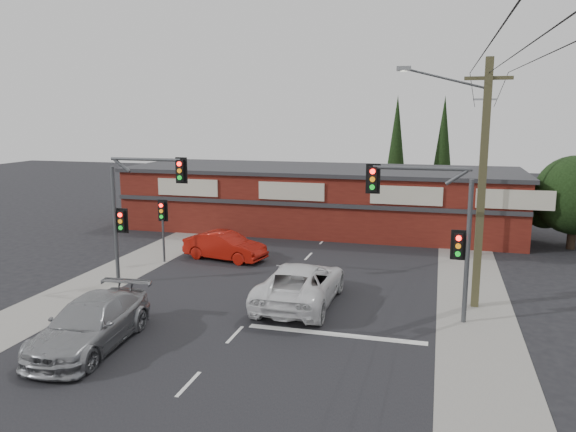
% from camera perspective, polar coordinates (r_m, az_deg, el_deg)
% --- Properties ---
extents(ground, '(120.00, 120.00, 0.00)m').
position_cam_1_polar(ground, '(22.92, -3.22, -9.70)').
color(ground, black).
rests_on(ground, ground).
extents(road_strip, '(14.00, 70.00, 0.01)m').
position_cam_1_polar(road_strip, '(27.46, 0.09, -6.24)').
color(road_strip, black).
rests_on(road_strip, ground).
extents(verge_left, '(3.00, 70.00, 0.02)m').
position_cam_1_polar(verge_left, '(30.71, -15.47, -4.81)').
color(verge_left, gray).
rests_on(verge_left, ground).
extents(verge_right, '(3.00, 70.00, 0.02)m').
position_cam_1_polar(verge_right, '(26.64, 18.18, -7.29)').
color(verge_right, gray).
rests_on(verge_right, ground).
extents(stop_line, '(6.50, 0.35, 0.01)m').
position_cam_1_polar(stop_line, '(20.74, 4.85, -11.89)').
color(stop_line, silver).
rests_on(stop_line, ground).
extents(white_suv, '(2.91, 6.26, 1.74)m').
position_cam_1_polar(white_suv, '(23.56, 1.27, -6.89)').
color(white_suv, white).
rests_on(white_suv, ground).
extents(silver_suv, '(2.71, 5.85, 1.65)m').
position_cam_1_polar(silver_suv, '(20.51, -19.43, -10.30)').
color(silver_suv, '#929497').
rests_on(silver_suv, ground).
extents(red_sedan, '(4.82, 2.49, 1.51)m').
position_cam_1_polar(red_sedan, '(30.74, -6.42, -3.04)').
color(red_sedan, '#9C1209').
rests_on(red_sedan, ground).
extents(lane_dashes, '(0.12, 44.30, 0.01)m').
position_cam_1_polar(lane_dashes, '(25.94, -0.87, -7.22)').
color(lane_dashes, silver).
rests_on(lane_dashes, ground).
extents(shop_building, '(27.30, 8.40, 4.22)m').
position_cam_1_polar(shop_building, '(38.63, 3.31, 1.85)').
color(shop_building, '#551711').
rests_on(shop_building, ground).
extents(conifer_near, '(1.80, 1.80, 9.25)m').
position_cam_1_polar(conifer_near, '(44.59, 10.95, 7.15)').
color(conifer_near, '#2D2116').
rests_on(conifer_near, ground).
extents(conifer_far, '(1.80, 1.80, 9.25)m').
position_cam_1_polar(conifer_far, '(46.46, 15.48, 7.08)').
color(conifer_far, '#2D2116').
rests_on(conifer_far, ground).
extents(traffic_mast_left, '(3.77, 0.27, 5.97)m').
position_cam_1_polar(traffic_mast_left, '(26.34, -15.29, 1.43)').
color(traffic_mast_left, '#47494C').
rests_on(traffic_mast_left, ground).
extents(traffic_mast_right, '(3.96, 0.27, 5.97)m').
position_cam_1_polar(traffic_mast_right, '(21.76, 14.96, -0.34)').
color(traffic_mast_right, '#47494C').
rests_on(traffic_mast_right, ground).
extents(pedestal_signal, '(0.55, 0.27, 3.38)m').
position_cam_1_polar(pedestal_signal, '(30.41, -12.61, -0.20)').
color(pedestal_signal, '#47494C').
rests_on(pedestal_signal, ground).
extents(utility_pole, '(4.38, 0.59, 10.00)m').
position_cam_1_polar(utility_pole, '(23.57, 18.82, 3.82)').
color(utility_pole, '#4D492B').
rests_on(utility_pole, ground).
extents(steel_pole, '(1.20, 0.16, 9.00)m').
position_cam_1_polar(steel_pole, '(32.62, 18.95, 4.27)').
color(steel_pole, gray).
rests_on(steel_pole, ground).
extents(power_lines, '(2.01, 29.00, 1.22)m').
position_cam_1_polar(power_lines, '(18.04, 20.91, 13.46)').
color(power_lines, black).
rests_on(power_lines, ground).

